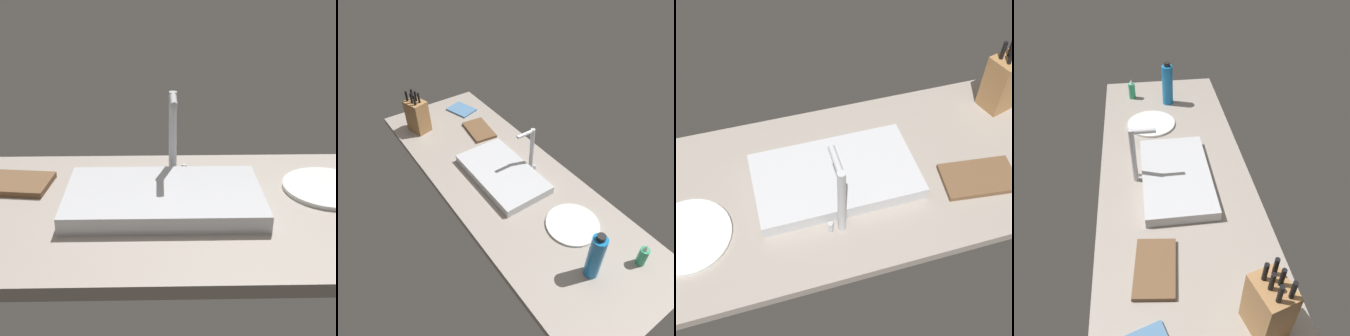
{
  "view_description": "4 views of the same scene",
  "coord_description": "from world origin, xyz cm",
  "views": [
    {
      "loc": [
        -3.19,
        -110.53,
        65.91
      ],
      "look_at": [
        -0.8,
        3.25,
        13.09
      ],
      "focal_mm": 49.9,
      "sensor_mm": 36.0,
      "label": 1
    },
    {
      "loc": [
        108.17,
        -74.49,
        127.46
      ],
      "look_at": [
        -2.02,
        2.54,
        8.61
      ],
      "focal_mm": 34.77,
      "sensor_mm": 36.0,
      "label": 2
    },
    {
      "loc": [
        18.66,
        81.89,
        114.16
      ],
      "look_at": [
        -4.72,
        0.66,
        9.89
      ],
      "focal_mm": 45.28,
      "sensor_mm": 36.0,
      "label": 3
    },
    {
      "loc": [
        -119.31,
        12.42,
        109.06
      ],
      "look_at": [
        -4.47,
        -2.33,
        12.56
      ],
      "focal_mm": 37.7,
      "sensor_mm": 36.0,
      "label": 4
    }
  ],
  "objects": [
    {
      "name": "dinner_plate",
      "position": [
        45.5,
        8.23,
        4.1
      ],
      "size": [
        25.78,
        25.78,
        1.2
      ],
      "primitive_type": "cylinder",
      "color": "silver",
      "rests_on": "countertop_slab"
    },
    {
      "name": "faucet",
      "position": [
        1.07,
        16.81,
        18.65
      ],
      "size": [
        5.5,
        11.3,
        26.56
      ],
      "color": "#B7BABF",
      "rests_on": "countertop_slab"
    },
    {
      "name": "water_bottle",
      "position": [
        68.3,
        -3.15,
        15.38
      ],
      "size": [
        6.29,
        6.29,
        25.26
      ],
      "color": "#1970B7",
      "rests_on": "countertop_slab"
    },
    {
      "name": "knife_block",
      "position": [
        -70.94,
        -18.71,
        14.39
      ],
      "size": [
        14.77,
        13.04,
        27.58
      ],
      "rotation": [
        0.0,
        0.0,
        0.28
      ],
      "color": "#9E7042",
      "rests_on": "countertop_slab"
    },
    {
      "name": "cutting_board",
      "position": [
        -47.24,
        12.53,
        4.4
      ],
      "size": [
        25.58,
        16.88,
        1.8
      ],
      "primitive_type": "cube",
      "rotation": [
        0.0,
        0.0,
        -0.12
      ],
      "color": "brown",
      "rests_on": "countertop_slab"
    },
    {
      "name": "sink_basin",
      "position": [
        -2.0,
        0.48,
        5.84
      ],
      "size": [
        52.48,
        29.81,
        4.68
      ],
      "primitive_type": "cube",
      "color": "#B7BABF",
      "rests_on": "countertop_slab"
    },
    {
      "name": "soap_bottle",
      "position": [
        77.17,
        17.81,
        8.7
      ],
      "size": [
        4.05,
        4.05,
        12.19
      ],
      "color": "#2D9966",
      "rests_on": "countertop_slab"
    },
    {
      "name": "countertop_slab",
      "position": [
        0.0,
        0.0,
        1.75
      ],
      "size": [
        195.43,
        67.94,
        3.5
      ],
      "primitive_type": "cube",
      "color": "gray",
      "rests_on": "ground"
    }
  ]
}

